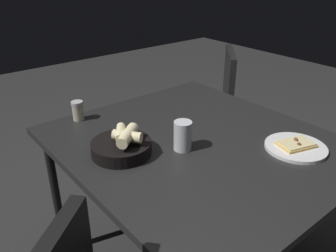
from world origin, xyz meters
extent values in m
cube|color=black|center=(0.00, 0.00, 0.72)|extent=(1.16, 1.03, 0.03)
cylinder|color=black|center=(0.52, -0.46, 0.35)|extent=(0.04, 0.04, 0.70)
cylinder|color=black|center=(0.52, 0.46, 0.35)|extent=(0.04, 0.04, 0.70)
cylinder|color=silver|center=(-0.30, -0.26, 0.74)|extent=(0.24, 0.24, 0.01)
cube|color=#DCB360|center=(-0.30, -0.26, 0.75)|extent=(0.13, 0.16, 0.01)
cube|color=beige|center=(-0.30, -0.26, 0.76)|extent=(0.12, 0.15, 0.01)
sphere|color=brown|center=(-0.31, -0.25, 0.76)|extent=(0.02, 0.02, 0.02)
sphere|color=brown|center=(-0.29, -0.27, 0.76)|extent=(0.02, 0.02, 0.02)
sphere|color=brown|center=(-0.28, -0.27, 0.76)|extent=(0.02, 0.02, 0.02)
cylinder|color=black|center=(0.11, 0.30, 0.76)|extent=(0.24, 0.24, 0.05)
cylinder|color=beige|center=(0.08, 0.29, 0.82)|extent=(0.11, 0.10, 0.04)
cylinder|color=beige|center=(0.08, 0.29, 0.82)|extent=(0.12, 0.13, 0.04)
cylinder|color=beige|center=(0.12, 0.30, 0.82)|extent=(0.11, 0.09, 0.04)
cylinder|color=#AC1714|center=(0.16, 0.29, 0.75)|extent=(0.06, 0.06, 0.03)
cylinder|color=silver|center=(-0.01, 0.09, 0.79)|extent=(0.07, 0.07, 0.12)
cylinder|color=#BA8517|center=(-0.01, 0.09, 0.76)|extent=(0.06, 0.06, 0.04)
cylinder|color=#BFB299|center=(0.51, 0.29, 0.77)|extent=(0.05, 0.05, 0.08)
cylinder|color=maroon|center=(0.51, 0.29, 0.75)|extent=(0.04, 0.04, 0.04)
cylinder|color=#B7B7BC|center=(0.51, 0.29, 0.82)|extent=(0.05, 0.05, 0.01)
cube|color=black|center=(0.66, -0.63, 0.45)|extent=(0.62, 0.62, 0.04)
cube|color=black|center=(0.52, -0.77, 0.68)|extent=(0.33, 0.32, 0.42)
cylinder|color=black|center=(0.92, -0.62, 0.21)|extent=(0.03, 0.03, 0.43)
cylinder|color=black|center=(0.65, -0.36, 0.21)|extent=(0.03, 0.03, 0.43)
cylinder|color=black|center=(0.66, -0.90, 0.21)|extent=(0.03, 0.03, 0.43)
cylinder|color=black|center=(0.39, -0.63, 0.21)|extent=(0.03, 0.03, 0.43)
camera|label=1|loc=(-0.91, 0.90, 1.42)|focal=36.95mm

